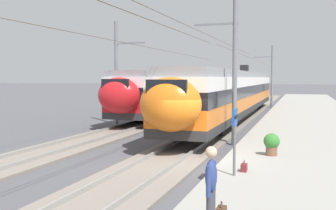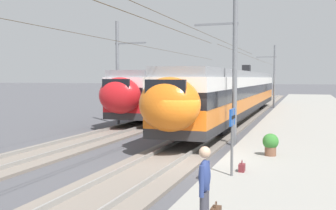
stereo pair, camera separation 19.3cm
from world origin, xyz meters
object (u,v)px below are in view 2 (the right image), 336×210
train_far_track (182,90)px  passenger_walking (205,186)px  catenary_mast_mid (232,59)px  train_near_platform (236,92)px  potted_plant_platform_edge (271,143)px  catenary_mast_far_side (119,70)px  platform_sign (232,127)px  catenary_mast_east (273,75)px  handbag_near_sign (242,168)px

train_far_track → passenger_walking: bearing=-161.8°
catenary_mast_mid → passenger_walking: 12.70m
passenger_walking → train_far_track: bearing=18.2°
train_near_platform → potted_plant_platform_edge: 16.61m
catenary_mast_mid → train_far_track: bearing=25.8°
catenary_mast_far_side → passenger_walking: catenary_mast_far_side is taller
train_far_track → platform_sign: train_far_track is taller
train_far_track → catenary_mast_east: bearing=-34.2°
platform_sign → handbag_near_sign: (0.63, -0.21, -1.37)m
catenary_mast_mid → passenger_walking: bearing=-172.1°
train_near_platform → handbag_near_sign: bearing=-169.9°
train_near_platform → catenary_mast_east: size_ratio=0.80×
catenary_mast_mid → catenary_mast_east: size_ratio=1.00×
platform_sign → passenger_walking: bearing=-176.2°
platform_sign → handbag_near_sign: platform_sign is taller
passenger_walking → catenary_mast_far_side: bearing=30.8°
catenary_mast_mid → platform_sign: catenary_mast_mid is taller
catenary_mast_far_side → handbag_near_sign: bearing=-140.5°
train_near_platform → passenger_walking: train_near_platform is taller
train_far_track → potted_plant_platform_edge: 21.55m
handbag_near_sign → potted_plant_platform_edge: bearing=-12.4°
catenary_mast_east → catenary_mast_far_side: (-19.78, 9.23, 0.19)m
train_near_platform → platform_sign: train_near_platform is taller
catenary_mast_mid → catenary_mast_far_side: catenary_mast_mid is taller
catenary_mast_east → passenger_walking: catenary_mast_east is taller
train_far_track → catenary_mast_far_side: bearing=168.0°
catenary_mast_mid → handbag_near_sign: size_ratio=113.82×
train_far_track → catenary_mast_east: size_ratio=0.64×
catenary_mast_far_side → handbag_near_sign: (-13.14, -10.84, -3.39)m
train_far_track → potted_plant_platform_edge: (-19.27, -9.56, -1.34)m
train_far_track → handbag_near_sign: (-22.17, -8.92, -1.70)m
catenary_mast_far_side → potted_plant_platform_edge: 15.67m
train_far_track → catenary_mast_mid: size_ratio=0.64×
catenary_mast_far_side → handbag_near_sign: 17.37m
passenger_walking → potted_plant_platform_edge: 8.18m
catenary_mast_far_side → passenger_walking: size_ratio=25.03×
catenary_mast_mid → catenary_mast_far_side: size_ratio=1.00×
passenger_walking → potted_plant_platform_edge: size_ratio=1.98×
catenary_mast_east → passenger_walking: 38.27m
platform_sign → potted_plant_platform_edge: size_ratio=2.39×
passenger_walking → potted_plant_platform_edge: (8.14, -0.54, -0.46)m
catenary_mast_east → handbag_near_sign: 33.11m
train_near_platform → handbag_near_sign: 19.34m
train_far_track → handbag_near_sign: 23.96m
catenary_mast_east → train_near_platform: bearing=172.8°
catenary_mast_east → catenary_mast_far_side: size_ratio=1.00×
train_near_platform → potted_plant_platform_edge: size_ratio=39.93×
platform_sign → handbag_near_sign: size_ratio=5.48×
catenary_mast_mid → catenary_mast_east: (25.93, 0.02, -0.57)m
train_far_track → passenger_walking: train_far_track is taller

